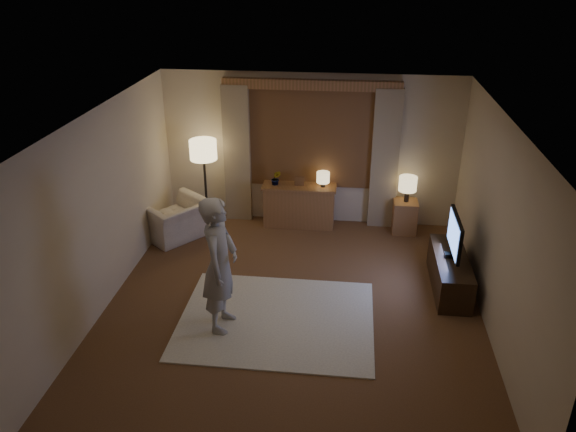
# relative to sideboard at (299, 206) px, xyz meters

# --- Properties ---
(room) EXTENTS (5.04, 5.54, 2.64)m
(room) POSITION_rel_sideboard_xyz_m (0.16, -2.00, 0.98)
(room) COLOR brown
(room) RESTS_ON ground
(rug) EXTENTS (2.50, 2.00, 0.02)m
(rug) POSITION_rel_sideboard_xyz_m (-0.01, -2.83, -0.34)
(rug) COLOR #EFE8C9
(rug) RESTS_ON floor
(sideboard) EXTENTS (1.20, 0.40, 0.70)m
(sideboard) POSITION_rel_sideboard_xyz_m (0.00, 0.00, 0.00)
(sideboard) COLOR brown
(sideboard) RESTS_ON floor
(picture_frame) EXTENTS (0.16, 0.02, 0.20)m
(picture_frame) POSITION_rel_sideboard_xyz_m (-0.00, 0.00, 0.45)
(picture_frame) COLOR brown
(picture_frame) RESTS_ON sideboard
(plant) EXTENTS (0.17, 0.13, 0.30)m
(plant) POSITION_rel_sideboard_xyz_m (-0.40, 0.00, 0.50)
(plant) COLOR #999999
(plant) RESTS_ON sideboard
(table_lamp_sideboard) EXTENTS (0.22, 0.22, 0.30)m
(table_lamp_sideboard) POSITION_rel_sideboard_xyz_m (0.40, 0.00, 0.55)
(table_lamp_sideboard) COLOR black
(table_lamp_sideboard) RESTS_ON sideboard
(floor_lamp) EXTENTS (0.45, 0.45, 1.55)m
(floor_lamp) POSITION_rel_sideboard_xyz_m (-1.58, -0.20, 0.95)
(floor_lamp) COLOR black
(floor_lamp) RESTS_ON floor
(armchair) EXTENTS (1.29, 1.31, 0.64)m
(armchair) POSITION_rel_sideboard_xyz_m (-1.99, -0.69, -0.03)
(armchair) COLOR beige
(armchair) RESTS_ON floor
(side_table) EXTENTS (0.40, 0.40, 0.56)m
(side_table) POSITION_rel_sideboard_xyz_m (1.80, -0.05, -0.07)
(side_table) COLOR brown
(side_table) RESTS_ON floor
(table_lamp_side) EXTENTS (0.30, 0.30, 0.44)m
(table_lamp_side) POSITION_rel_sideboard_xyz_m (1.80, -0.05, 0.52)
(table_lamp_side) COLOR black
(table_lamp_side) RESTS_ON side_table
(tv_stand) EXTENTS (0.45, 1.40, 0.50)m
(tv_stand) POSITION_rel_sideboard_xyz_m (2.31, -1.78, -0.10)
(tv_stand) COLOR black
(tv_stand) RESTS_ON floor
(tv) EXTENTS (0.21, 0.86, 0.62)m
(tv) POSITION_rel_sideboard_xyz_m (2.31, -1.78, 0.49)
(tv) COLOR black
(tv) RESTS_ON tv_stand
(person) EXTENTS (0.47, 0.67, 1.77)m
(person) POSITION_rel_sideboard_xyz_m (-0.67, -3.04, 0.56)
(person) COLOR #A29E95
(person) RESTS_ON rug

